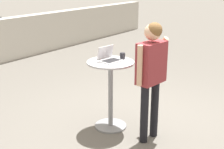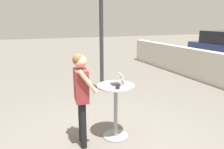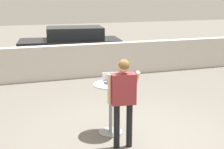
{
  "view_description": "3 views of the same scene",
  "coord_description": "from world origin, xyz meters",
  "px_view_note": "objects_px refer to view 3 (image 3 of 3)",
  "views": [
    {
      "loc": [
        -3.73,
        -2.24,
        2.23
      ],
      "look_at": [
        -0.4,
        0.19,
        0.89
      ],
      "focal_mm": 50.0,
      "sensor_mm": 36.0,
      "label": 1
    },
    {
      "loc": [
        3.23,
        -1.16,
        2.17
      ],
      "look_at": [
        -0.46,
        0.31,
        1.19
      ],
      "focal_mm": 35.0,
      "sensor_mm": 36.0,
      "label": 2
    },
    {
      "loc": [
        -2.07,
        -5.24,
        2.71
      ],
      "look_at": [
        -0.26,
        0.25,
        1.23
      ],
      "focal_mm": 50.0,
      "sensor_mm": 36.0,
      "label": 3
    }
  ],
  "objects_px": {
    "laptop": "(110,81)",
    "standing_person": "(123,92)",
    "parked_car_near_street": "(71,44)",
    "cafe_table": "(111,102)",
    "coffee_mug": "(122,81)"
  },
  "relations": [
    {
      "from": "laptop",
      "to": "standing_person",
      "type": "xyz_separation_m",
      "value": [
        0.02,
        -0.68,
        -0.03
      ]
    },
    {
      "from": "coffee_mug",
      "to": "standing_person",
      "type": "distance_m",
      "value": 0.62
    },
    {
      "from": "laptop",
      "to": "coffee_mug",
      "type": "xyz_separation_m",
      "value": [
        0.21,
        -0.09,
        -0.0
      ]
    },
    {
      "from": "laptop",
      "to": "cafe_table",
      "type": "bearing_deg",
      "value": -102.14
    },
    {
      "from": "parked_car_near_street",
      "to": "laptop",
      "type": "bearing_deg",
      "value": -94.86
    },
    {
      "from": "laptop",
      "to": "standing_person",
      "type": "height_order",
      "value": "standing_person"
    },
    {
      "from": "laptop",
      "to": "parked_car_near_street",
      "type": "relative_size",
      "value": 0.08
    },
    {
      "from": "laptop",
      "to": "parked_car_near_street",
      "type": "bearing_deg",
      "value": 85.14
    },
    {
      "from": "cafe_table",
      "to": "coffee_mug",
      "type": "xyz_separation_m",
      "value": [
        0.22,
        -0.06,
        0.43
      ]
    },
    {
      "from": "laptop",
      "to": "coffee_mug",
      "type": "distance_m",
      "value": 0.23
    },
    {
      "from": "cafe_table",
      "to": "parked_car_near_street",
      "type": "relative_size",
      "value": 0.24
    },
    {
      "from": "cafe_table",
      "to": "laptop",
      "type": "height_order",
      "value": "laptop"
    },
    {
      "from": "laptop",
      "to": "standing_person",
      "type": "bearing_deg",
      "value": -88.53
    },
    {
      "from": "parked_car_near_street",
      "to": "coffee_mug",
      "type": "bearing_deg",
      "value": -93.14
    },
    {
      "from": "standing_person",
      "to": "parked_car_near_street",
      "type": "height_order",
      "value": "standing_person"
    }
  ]
}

